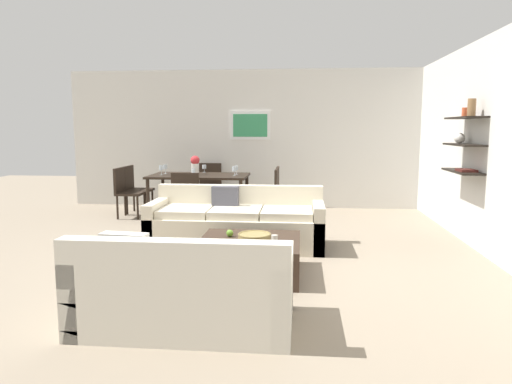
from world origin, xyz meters
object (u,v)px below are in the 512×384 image
Objects in this scene: dining_chair_foot at (187,196)px; dining_chair_left_far at (135,186)px; wine_glass_head at (204,167)px; wine_glass_left_far at (165,167)px; dining_chair_head at (209,183)px; wine_glass_right_far at (236,168)px; coffee_table at (249,257)px; wine_glass_left_near at (161,168)px; sofa_beige at (237,224)px; candle_jar at (275,239)px; dining_chair_right_near at (270,191)px; apple_on_coffee_table at (230,233)px; dining_table at (199,179)px; dining_chair_left_near at (126,189)px; wine_glass_foot at (193,171)px; centerpiece_vase at (195,164)px; loveseat_white at (185,290)px; decorative_bowl at (255,236)px; wine_glass_right_near at (234,169)px; dining_chair_right_far at (271,188)px.

dining_chair_foot and dining_chair_left_far have the same top height.
wine_glass_left_far is at bearing -154.04° from wine_glass_head.
dining_chair_head is 5.59× the size of wine_glass_right_far.
coffee_table is at bearing -73.19° from dining_chair_head.
wine_glass_left_near reaches higher than coffee_table.
wine_glass_head is at bearing 111.05° from sofa_beige.
dining_chair_right_near is at bearing 94.85° from candle_jar.
sofa_beige is 1.10m from apple_on_coffee_table.
dining_table is at bearing 111.13° from coffee_table.
dining_chair_left_near is 1.00× the size of dining_chair_left_far.
dining_chair_right_near is at bearing -10.31° from wine_glass_left_far.
wine_glass_foot is at bearing -90.00° from dining_table.
centerpiece_vase is at bearing -101.02° from wine_glass_head.
wine_glass_left_near reaches higher than loveseat_white.
apple_on_coffee_table is at bearing -86.10° from sofa_beige.
wine_glass_right_far is at bearing 96.61° from apple_on_coffee_table.
decorative_bowl is at bearing -57.58° from wine_glass_left_near.
wine_glass_right_near is at bearing -57.82° from dining_chair_head.
wine_glass_foot is 0.88m from wine_glass_head.
wine_glass_foot is 0.88× the size of wine_glass_left_near.
dining_chair_right_far reaches higher than candle_jar.
decorative_bowl is at bearing -64.69° from wine_glass_foot.
wine_glass_right_near is at bearing 101.00° from coffee_table.
wine_glass_left_far is at bearing -176.98° from dining_chair_right_far.
dining_chair_right_far is at bearing 85.85° from apple_on_coffee_table.
sofa_beige is 1.26m from coffee_table.
dining_chair_foot is (-1.02, 2.21, 0.09)m from apple_on_coffee_table.
dining_chair_head is (-1.02, 4.02, 0.09)m from apple_on_coffee_table.
dining_chair_left_far is (-2.52, 3.47, 0.31)m from coffee_table.
wine_glass_head reaches higher than coffee_table.
wine_glass_head is 0.72m from wine_glass_right_far.
sofa_beige is at bearing -49.73° from dining_chair_foot.
candle_jar is 0.47× the size of wine_glass_left_near.
coffee_table is at bearing 161.63° from candle_jar.
loveseat_white is 0.98× the size of dining_table.
apple_on_coffee_table is (-0.51, 0.22, -0.00)m from candle_jar.
sofa_beige is 2.86m from dining_chair_left_near.
decorative_bowl is 3.93m from dining_chair_left_near.
dining_chair_left_near is (-1.26, -0.22, -0.18)m from dining_table.
dining_chair_right_far is at bearing 82.00° from sofa_beige.
loveseat_white is 1.91× the size of dining_chair_right_far.
wine_glass_left_far is (0.62, -0.10, 0.37)m from dining_chair_left_far.
wine_glass_left_far is (-1.91, 0.35, 0.37)m from dining_chair_right_near.
sofa_beige is 2.60× the size of dining_chair_left_near.
wine_glass_right_near reaches higher than dining_chair_left_far.
wine_glass_left_near reaches higher than wine_glass_right_far.
dining_chair_right_near is at bearing -10.97° from centerpiece_vase.
decorative_bowl is 0.30m from apple_on_coffee_table.
dining_chair_head and dining_chair_right_near have the same top height.
dining_chair_foot is at bearing -151.68° from dining_chair_right_near.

